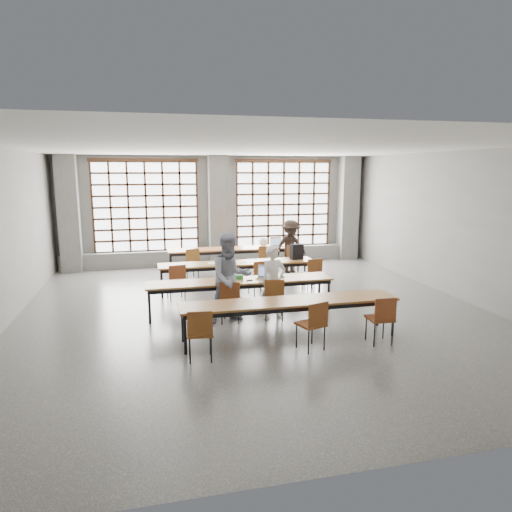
{
  "coord_description": "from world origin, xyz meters",
  "views": [
    {
      "loc": [
        -2.18,
        -9.34,
        3.06
      ],
      "look_at": [
        0.12,
        0.4,
        1.16
      ],
      "focal_mm": 32.0,
      "sensor_mm": 36.0,
      "label": 1
    }
  ],
  "objects_px": {
    "chair_mid_left": "(177,279)",
    "chair_back_right": "(292,256)",
    "laptop_front": "(265,275)",
    "plastic_bag": "(263,242)",
    "desk_row_b": "(238,265)",
    "desk_row_c": "(240,283)",
    "chair_back_mid": "(265,257)",
    "chair_front_left": "(231,297)",
    "chair_mid_centre": "(259,274)",
    "red_pouch": "(200,330)",
    "phone": "(249,280)",
    "desk_row_a": "(235,250)",
    "student_male": "(273,282)",
    "mouse": "(283,277)",
    "student_female": "(231,278)",
    "green_box": "(237,277)",
    "chair_near_mid": "(314,321)",
    "backpack": "(297,252)",
    "chair_near_right": "(382,315)",
    "chair_front_right": "(274,295)",
    "laptop_back": "(277,244)",
    "chair_back_left": "(191,260)",
    "chair_near_left": "(200,330)",
    "desk_row_d": "(290,304)",
    "student_back": "(291,247)",
    "chair_mid_right": "(313,271)"
  },
  "relations": [
    {
      "from": "mouse",
      "to": "chair_near_mid",
      "type": "bearing_deg",
      "value": -93.73
    },
    {
      "from": "laptop_back",
      "to": "plastic_bag",
      "type": "xyz_separation_m",
      "value": [
        -0.44,
        -0.06,
        0.08
      ]
    },
    {
      "from": "laptop_back",
      "to": "mouse",
      "type": "height_order",
      "value": "laptop_back"
    },
    {
      "from": "chair_mid_right",
      "to": "student_female",
      "type": "height_order",
      "value": "student_female"
    },
    {
      "from": "chair_mid_centre",
      "to": "student_female",
      "type": "relative_size",
      "value": 0.48
    },
    {
      "from": "chair_near_right",
      "to": "backpack",
      "type": "distance_m",
      "value": 4.31
    },
    {
      "from": "chair_back_left",
      "to": "chair_back_right",
      "type": "bearing_deg",
      "value": -0.07
    },
    {
      "from": "student_male",
      "to": "mouse",
      "type": "distance_m",
      "value": 0.59
    },
    {
      "from": "chair_front_right",
      "to": "chair_back_right",
      "type": "bearing_deg",
      "value": 67.5
    },
    {
      "from": "laptop_front",
      "to": "green_box",
      "type": "bearing_deg",
      "value": -177.85
    },
    {
      "from": "chair_near_mid",
      "to": "backpack",
      "type": "distance_m",
      "value": 4.44
    },
    {
      "from": "chair_back_mid",
      "to": "student_back",
      "type": "relative_size",
      "value": 0.55
    },
    {
      "from": "green_box",
      "to": "desk_row_b",
      "type": "bearing_deg",
      "value": 78.85
    },
    {
      "from": "chair_near_mid",
      "to": "backpack",
      "type": "xyz_separation_m",
      "value": [
        1.11,
        4.28,
        0.39
      ]
    },
    {
      "from": "laptop_front",
      "to": "chair_near_right",
      "type": "bearing_deg",
      "value": -58.79
    },
    {
      "from": "desk_row_d",
      "to": "chair_back_right",
      "type": "distance_m",
      "value": 5.37
    },
    {
      "from": "laptop_front",
      "to": "plastic_bag",
      "type": "bearing_deg",
      "value": 76.36
    },
    {
      "from": "desk_row_c",
      "to": "phone",
      "type": "bearing_deg",
      "value": -29.05
    },
    {
      "from": "desk_row_a",
      "to": "laptop_back",
      "type": "height_order",
      "value": "laptop_back"
    },
    {
      "from": "chair_front_right",
      "to": "chair_near_right",
      "type": "bearing_deg",
      "value": -49.37
    },
    {
      "from": "chair_near_right",
      "to": "plastic_bag",
      "type": "height_order",
      "value": "plastic_bag"
    },
    {
      "from": "chair_mid_centre",
      "to": "red_pouch",
      "type": "height_order",
      "value": "chair_mid_centre"
    },
    {
      "from": "student_male",
      "to": "chair_near_right",
      "type": "bearing_deg",
      "value": -65.41
    },
    {
      "from": "red_pouch",
      "to": "backpack",
      "type": "bearing_deg",
      "value": 54.24
    },
    {
      "from": "student_male",
      "to": "laptop_back",
      "type": "distance_m",
      "value": 4.81
    },
    {
      "from": "chair_back_left",
      "to": "phone",
      "type": "bearing_deg",
      "value": -75.13
    },
    {
      "from": "desk_row_b",
      "to": "backpack",
      "type": "distance_m",
      "value": 1.62
    },
    {
      "from": "chair_front_left",
      "to": "plastic_bag",
      "type": "xyz_separation_m",
      "value": [
        1.86,
        4.67,
        0.34
      ]
    },
    {
      "from": "chair_mid_left",
      "to": "chair_back_right",
      "type": "bearing_deg",
      "value": 31.07
    },
    {
      "from": "chair_mid_centre",
      "to": "red_pouch",
      "type": "distance_m",
      "value": 3.99
    },
    {
      "from": "desk_row_c",
      "to": "chair_mid_centre",
      "type": "relative_size",
      "value": 4.55
    },
    {
      "from": "student_back",
      "to": "phone",
      "type": "xyz_separation_m",
      "value": [
        -2.05,
        -3.6,
        -0.06
      ]
    },
    {
      "from": "chair_front_right",
      "to": "red_pouch",
      "type": "bearing_deg",
      "value": -135.9
    },
    {
      "from": "chair_front_right",
      "to": "chair_near_mid",
      "type": "bearing_deg",
      "value": -82.9
    },
    {
      "from": "laptop_front",
      "to": "chair_back_right",
      "type": "bearing_deg",
      "value": 63.04
    },
    {
      "from": "desk_row_a",
      "to": "mouse",
      "type": "relative_size",
      "value": 40.82
    },
    {
      "from": "desk_row_b",
      "to": "desk_row_c",
      "type": "bearing_deg",
      "value": -99.21
    },
    {
      "from": "mouse",
      "to": "backpack",
      "type": "relative_size",
      "value": 0.24
    },
    {
      "from": "chair_back_mid",
      "to": "chair_mid_right",
      "type": "relative_size",
      "value": 1.0
    },
    {
      "from": "green_box",
      "to": "mouse",
      "type": "bearing_deg",
      "value": -5.71
    },
    {
      "from": "chair_front_left",
      "to": "chair_front_right",
      "type": "height_order",
      "value": "same"
    },
    {
      "from": "phone",
      "to": "desk_row_a",
      "type": "bearing_deg",
      "value": 83.68
    },
    {
      "from": "chair_front_right",
      "to": "chair_near_left",
      "type": "xyz_separation_m",
      "value": [
        -1.72,
        -1.73,
        0.0
      ]
    },
    {
      "from": "desk_row_c",
      "to": "chair_near_left",
      "type": "xyz_separation_m",
      "value": [
        -1.13,
        -2.36,
        -0.13
      ]
    },
    {
      "from": "desk_row_d",
      "to": "student_female",
      "type": "xyz_separation_m",
      "value": [
        -0.87,
        1.23,
        0.25
      ]
    },
    {
      "from": "chair_front_right",
      "to": "plastic_bag",
      "type": "bearing_deg",
      "value": 78.49
    },
    {
      "from": "chair_front_left",
      "to": "plastic_bag",
      "type": "bearing_deg",
      "value": 68.32
    },
    {
      "from": "chair_back_mid",
      "to": "chair_back_right",
      "type": "bearing_deg",
      "value": -0.08
    },
    {
      "from": "chair_near_left",
      "to": "red_pouch",
      "type": "xyz_separation_m",
      "value": [
        0.01,
        0.08,
        -0.04
      ]
    },
    {
      "from": "desk_row_c",
      "to": "chair_mid_centre",
      "type": "xyz_separation_m",
      "value": [
        0.72,
        1.25,
        -0.13
      ]
    }
  ]
}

